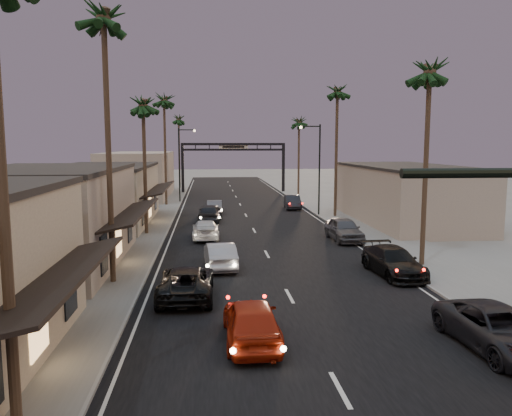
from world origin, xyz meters
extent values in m
plane|color=slate|center=(0.00, 40.00, 0.00)|extent=(200.00, 200.00, 0.00)
cube|color=black|center=(0.00, 45.00, 0.00)|extent=(14.00, 120.00, 0.02)
cube|color=slate|center=(-9.50, 52.00, 0.06)|extent=(5.00, 92.00, 0.12)
cube|color=slate|center=(9.50, 52.00, 0.06)|extent=(5.00, 92.00, 0.12)
cube|color=gray|center=(-13.00, 26.00, 2.75)|extent=(8.00, 14.00, 5.50)
cube|color=tan|center=(-13.00, 42.00, 2.50)|extent=(8.00, 16.00, 5.00)
cube|color=gray|center=(-13.00, 65.00, 3.00)|extent=(8.00, 20.00, 6.00)
cube|color=gray|center=(14.00, 40.00, 2.50)|extent=(8.00, 18.00, 5.00)
cube|color=black|center=(-7.40, 70.00, 3.50)|extent=(0.40, 0.40, 7.00)
cube|color=black|center=(7.40, 70.00, 3.50)|extent=(0.40, 0.40, 7.00)
cube|color=black|center=(0.00, 70.00, 7.10)|extent=(15.20, 0.35, 0.35)
cube|color=black|center=(0.00, 70.00, 6.30)|extent=(15.20, 0.30, 0.30)
cube|color=beige|center=(0.00, 69.98, 6.70)|extent=(4.20, 0.12, 1.00)
cylinder|color=black|center=(7.20, 45.00, 4.50)|extent=(0.16, 0.16, 9.00)
cylinder|color=black|center=(6.20, 45.00, 8.80)|extent=(2.00, 0.12, 0.12)
sphere|color=#FFD899|center=(5.30, 45.00, 8.70)|extent=(0.30, 0.30, 0.30)
cylinder|color=black|center=(-7.20, 58.00, 4.50)|extent=(0.16, 0.16, 9.00)
cylinder|color=black|center=(-6.20, 58.00, 8.80)|extent=(2.00, 0.12, 0.12)
sphere|color=#FFD899|center=(-5.30, 58.00, 8.70)|extent=(0.30, 0.30, 0.30)
cylinder|color=#38281C|center=(-8.60, 9.00, 5.50)|extent=(0.28, 0.28, 11.00)
cylinder|color=#38281C|center=(-8.60, 22.00, 6.50)|extent=(0.28, 0.28, 13.00)
sphere|color=black|center=(-8.60, 22.00, 13.60)|extent=(3.20, 3.20, 3.20)
cylinder|color=#38281C|center=(-8.60, 36.00, 5.00)|extent=(0.28, 0.28, 10.00)
sphere|color=black|center=(-8.60, 36.00, 10.60)|extent=(3.20, 3.20, 3.20)
cylinder|color=#38281C|center=(-8.60, 55.00, 6.00)|extent=(0.28, 0.28, 12.00)
sphere|color=black|center=(-8.60, 55.00, 12.60)|extent=(3.20, 3.20, 3.20)
cylinder|color=#38281C|center=(8.60, 24.00, 5.50)|extent=(0.28, 0.28, 11.00)
sphere|color=black|center=(8.60, 24.00, 11.60)|extent=(3.20, 3.20, 3.20)
cylinder|color=#38281C|center=(8.60, 44.00, 6.00)|extent=(0.28, 0.28, 12.00)
sphere|color=black|center=(8.60, 44.00, 12.60)|extent=(3.20, 3.20, 3.20)
cylinder|color=#38281C|center=(8.60, 64.00, 5.00)|extent=(0.28, 0.28, 10.00)
sphere|color=black|center=(8.60, 64.00, 10.60)|extent=(3.20, 3.20, 3.20)
cylinder|color=#38281C|center=(-8.30, 78.00, 5.50)|extent=(0.28, 0.28, 11.00)
sphere|color=black|center=(-8.30, 78.00, 11.60)|extent=(3.20, 3.20, 3.20)
imported|color=#9F210B|center=(-2.24, 13.75, 0.81)|extent=(1.95, 4.77, 1.62)
imported|color=black|center=(-4.78, 19.25, 0.74)|extent=(2.55, 5.36, 1.48)
imported|color=#9FA0A4|center=(-3.09, 24.75, 0.74)|extent=(1.94, 4.63, 1.49)
imported|color=silver|center=(-3.96, 33.82, 0.70)|extent=(2.02, 4.87, 1.41)
imported|color=black|center=(-3.61, 41.98, 0.84)|extent=(2.41, 5.07, 1.67)
imported|color=#55565B|center=(-3.12, 47.48, 0.70)|extent=(1.53, 4.28, 1.41)
imported|color=black|center=(6.17, 12.25, 0.74)|extent=(2.79, 5.48, 1.48)
imported|color=black|center=(6.20, 22.21, 0.76)|extent=(2.50, 5.37, 1.52)
imported|color=#454549|center=(6.20, 32.09, 0.85)|extent=(2.14, 5.02, 1.69)
imported|color=black|center=(5.49, 50.57, 0.75)|extent=(1.87, 4.65, 1.50)
camera|label=1|loc=(-3.72, -3.31, 7.03)|focal=35.00mm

